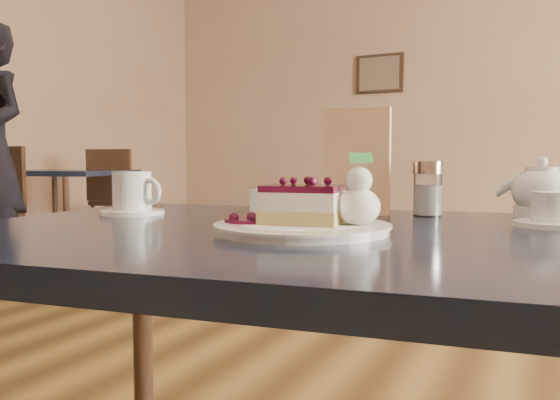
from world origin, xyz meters
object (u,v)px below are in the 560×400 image
at_px(bg_table_far_left, 61,255).
at_px(main_table, 310,276).
at_px(tea_set, 543,197).
at_px(dessert_plate, 302,228).
at_px(coffee_set, 133,195).
at_px(cheesecake_slice, 302,205).

bearing_deg(bg_table_far_left, main_table, -49.13).
distance_m(main_table, tea_set, 0.44).
height_order(dessert_plate, bg_table_far_left, bg_table_far_left).
relative_size(tea_set, bg_table_far_left, 0.14).
xyz_separation_m(coffee_set, tea_set, (0.69, 0.24, 0.00)).
height_order(coffee_set, tea_set, tea_set).
xyz_separation_m(dessert_plate, coffee_set, (-0.39, 0.10, 0.03)).
bearing_deg(tea_set, dessert_plate, -130.83).
bearing_deg(coffee_set, bg_table_far_left, 140.37).
bearing_deg(cheesecake_slice, main_table, 90.00).
relative_size(main_table, cheesecake_slice, 9.95).
xyz_separation_m(tea_set, bg_table_far_left, (-3.31, 1.93, -0.65)).
bearing_deg(dessert_plate, bg_table_far_left, 142.96).
bearing_deg(tea_set, main_table, -135.37).
xyz_separation_m(cheesecake_slice, bg_table_far_left, (-3.01, 2.27, -0.65)).
relative_size(cheesecake_slice, tea_set, 0.47).
xyz_separation_m(main_table, coffee_set, (-0.39, 0.06, 0.11)).
bearing_deg(tea_set, coffee_set, -160.86).
relative_size(main_table, coffee_set, 9.28).
distance_m(tea_set, bg_table_far_left, 3.88).
bearing_deg(coffee_set, tea_set, 19.14).
bearing_deg(cheesecake_slice, coffee_set, 157.46).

